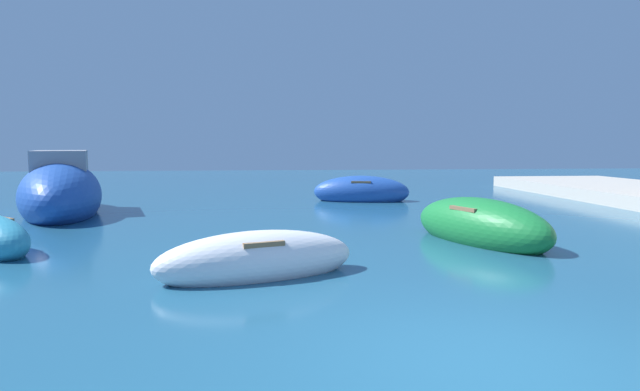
% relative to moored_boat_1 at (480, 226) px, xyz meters
% --- Properties ---
extents(ground, '(80.00, 80.00, 0.00)m').
position_rel_moored_boat_1_xyz_m(ground, '(-2.64, -6.43, -0.36)').
color(ground, '#1E5170').
extents(moored_boat_1, '(2.79, 4.19, 1.30)m').
position_rel_moored_boat_1_xyz_m(moored_boat_1, '(0.00, 0.00, 0.00)').
color(moored_boat_1, '#197233').
rests_on(moored_boat_1, ground).
extents(moored_boat_2, '(3.97, 2.17, 1.29)m').
position_rel_moored_boat_1_xyz_m(moored_boat_2, '(-1.16, 8.80, -0.00)').
color(moored_boat_2, '#1E479E').
rests_on(moored_boat_2, ground).
extents(moored_boat_3, '(3.65, 2.14, 1.00)m').
position_rel_moored_boat_1_xyz_m(moored_boat_3, '(-5.04, -2.64, -0.08)').
color(moored_boat_3, white).
rests_on(moored_boat_3, ground).
extents(moored_boat_5, '(4.15, 6.75, 2.52)m').
position_rel_moored_boat_1_xyz_m(moored_boat_5, '(-11.46, 6.03, 0.33)').
color(moored_boat_5, '#1E479E').
rests_on(moored_boat_5, ground).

